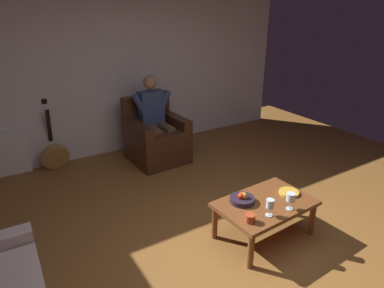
{
  "coord_description": "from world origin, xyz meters",
  "views": [
    {
      "loc": [
        1.77,
        1.77,
        2.19
      ],
      "look_at": [
        -0.18,
        -1.39,
        0.66
      ],
      "focal_mm": 31.84,
      "sensor_mm": 36.0,
      "label": 1
    }
  ],
  "objects_px": {
    "wine_glass_far": "(291,198)",
    "decorative_dish": "(289,192)",
    "candle_jar": "(250,218)",
    "person_seated": "(155,117)",
    "fruit_bowl": "(242,199)",
    "coffee_table": "(265,207)",
    "armchair": "(156,139)",
    "wine_glass_near": "(270,205)",
    "guitar": "(55,154)"
  },
  "relations": [
    {
      "from": "armchair",
      "to": "person_seated",
      "type": "bearing_deg",
      "value": 90.0
    },
    {
      "from": "armchair",
      "to": "person_seated",
      "type": "xyz_separation_m",
      "value": [
        -0.0,
        0.0,
        0.34
      ]
    },
    {
      "from": "guitar",
      "to": "armchair",
      "type": "bearing_deg",
      "value": 160.75
    },
    {
      "from": "candle_jar",
      "to": "armchair",
      "type": "bearing_deg",
      "value": -95.86
    },
    {
      "from": "armchair",
      "to": "candle_jar",
      "type": "relative_size",
      "value": 10.15
    },
    {
      "from": "wine_glass_near",
      "to": "candle_jar",
      "type": "height_order",
      "value": "wine_glass_near"
    },
    {
      "from": "person_seated",
      "to": "wine_glass_far",
      "type": "relative_size",
      "value": 7.5
    },
    {
      "from": "fruit_bowl",
      "to": "coffee_table",
      "type": "bearing_deg",
      "value": 147.91
    },
    {
      "from": "armchair",
      "to": "person_seated",
      "type": "distance_m",
      "value": 0.34
    },
    {
      "from": "coffee_table",
      "to": "fruit_bowl",
      "type": "bearing_deg",
      "value": -32.09
    },
    {
      "from": "coffee_table",
      "to": "wine_glass_near",
      "type": "relative_size",
      "value": 5.85
    },
    {
      "from": "wine_glass_far",
      "to": "candle_jar",
      "type": "distance_m",
      "value": 0.46
    },
    {
      "from": "coffee_table",
      "to": "guitar",
      "type": "distance_m",
      "value": 3.07
    },
    {
      "from": "coffee_table",
      "to": "fruit_bowl",
      "type": "xyz_separation_m",
      "value": [
        0.19,
        -0.12,
        0.09
      ]
    },
    {
      "from": "wine_glass_far",
      "to": "candle_jar",
      "type": "relative_size",
      "value": 1.8
    },
    {
      "from": "person_seated",
      "to": "fruit_bowl",
      "type": "distance_m",
      "value": 2.12
    },
    {
      "from": "armchair",
      "to": "candle_jar",
      "type": "height_order",
      "value": "armchair"
    },
    {
      "from": "wine_glass_far",
      "to": "decorative_dish",
      "type": "bearing_deg",
      "value": -135.39
    },
    {
      "from": "person_seated",
      "to": "wine_glass_near",
      "type": "xyz_separation_m",
      "value": [
        0.04,
        2.41,
        -0.16
      ]
    },
    {
      "from": "wine_glass_near",
      "to": "wine_glass_far",
      "type": "distance_m",
      "value": 0.24
    },
    {
      "from": "guitar",
      "to": "candle_jar",
      "type": "bearing_deg",
      "value": 111.23
    },
    {
      "from": "coffee_table",
      "to": "wine_glass_near",
      "type": "height_order",
      "value": "wine_glass_near"
    },
    {
      "from": "wine_glass_far",
      "to": "fruit_bowl",
      "type": "relative_size",
      "value": 0.69
    },
    {
      "from": "coffee_table",
      "to": "guitar",
      "type": "height_order",
      "value": "guitar"
    },
    {
      "from": "wine_glass_far",
      "to": "candle_jar",
      "type": "bearing_deg",
      "value": -5.16
    },
    {
      "from": "wine_glass_far",
      "to": "wine_glass_near",
      "type": "bearing_deg",
      "value": -5.34
    },
    {
      "from": "armchair",
      "to": "wine_glass_far",
      "type": "xyz_separation_m",
      "value": [
        -0.2,
        2.44,
        0.18
      ]
    },
    {
      "from": "fruit_bowl",
      "to": "candle_jar",
      "type": "distance_m",
      "value": 0.32
    },
    {
      "from": "wine_glass_far",
      "to": "decorative_dish",
      "type": "distance_m",
      "value": 0.31
    },
    {
      "from": "guitar",
      "to": "fruit_bowl",
      "type": "bearing_deg",
      "value": 116.02
    },
    {
      "from": "armchair",
      "to": "fruit_bowl",
      "type": "height_order",
      "value": "armchair"
    },
    {
      "from": "coffee_table",
      "to": "wine_glass_far",
      "type": "relative_size",
      "value": 5.8
    },
    {
      "from": "coffee_table",
      "to": "wine_glass_far",
      "type": "bearing_deg",
      "value": 118.04
    },
    {
      "from": "coffee_table",
      "to": "guitar",
      "type": "relative_size",
      "value": 0.98
    },
    {
      "from": "armchair",
      "to": "coffee_table",
      "type": "bearing_deg",
      "value": 89.8
    },
    {
      "from": "person_seated",
      "to": "guitar",
      "type": "bearing_deg",
      "value": -21.93
    },
    {
      "from": "coffee_table",
      "to": "fruit_bowl",
      "type": "relative_size",
      "value": 4.01
    },
    {
      "from": "person_seated",
      "to": "candle_jar",
      "type": "xyz_separation_m",
      "value": [
        0.25,
        2.39,
        -0.24
      ]
    },
    {
      "from": "coffee_table",
      "to": "wine_glass_far",
      "type": "height_order",
      "value": "wine_glass_far"
    },
    {
      "from": "wine_glass_near",
      "to": "decorative_dish",
      "type": "bearing_deg",
      "value": -157.86
    },
    {
      "from": "candle_jar",
      "to": "guitar",
      "type": "bearing_deg",
      "value": -68.77
    },
    {
      "from": "coffee_table",
      "to": "fruit_bowl",
      "type": "height_order",
      "value": "fruit_bowl"
    },
    {
      "from": "armchair",
      "to": "fruit_bowl",
      "type": "xyz_separation_m",
      "value": [
        0.1,
        2.11,
        0.1
      ]
    },
    {
      "from": "wine_glass_far",
      "to": "candle_jar",
      "type": "xyz_separation_m",
      "value": [
        0.45,
        -0.04,
        -0.08
      ]
    },
    {
      "from": "coffee_table",
      "to": "wine_glass_far",
      "type": "distance_m",
      "value": 0.29
    },
    {
      "from": "armchair",
      "to": "wine_glass_far",
      "type": "bearing_deg",
      "value": 92.18
    },
    {
      "from": "armchair",
      "to": "guitar",
      "type": "xyz_separation_m",
      "value": [
        1.36,
        -0.48,
        -0.11
      ]
    },
    {
      "from": "wine_glass_far",
      "to": "candle_jar",
      "type": "height_order",
      "value": "wine_glass_far"
    },
    {
      "from": "person_seated",
      "to": "decorative_dish",
      "type": "bearing_deg",
      "value": 97.83
    },
    {
      "from": "armchair",
      "to": "fruit_bowl",
      "type": "bearing_deg",
      "value": 84.66
    }
  ]
}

